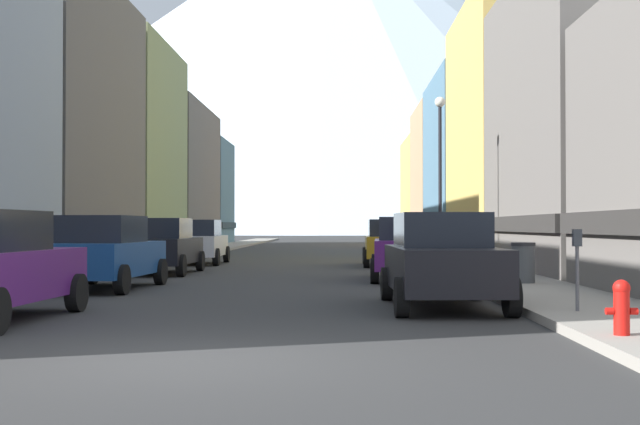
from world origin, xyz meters
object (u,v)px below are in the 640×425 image
object	(u,v)px
car_right_0	(442,260)
potted_plant_1	(67,249)
trash_bin_right	(523,262)
potted_plant_2	(31,257)
parking_meter_near	(577,258)
streetlamp_right	(440,155)
car_right_1	(407,248)
pedestrian_0	(134,240)
fire_hydrant_near	(622,305)
car_left_1	(105,252)
car_left_2	(162,246)
car_right_2	(390,242)
car_left_3	(199,242)

from	to	relation	value
car_right_0	potted_plant_1	bearing A→B (deg)	133.42
trash_bin_right	potted_plant_2	xyz separation A→B (m)	(-13.35, 3.40, 0.01)
parking_meter_near	streetlamp_right	bearing A→B (deg)	91.49
car_right_1	pedestrian_0	size ratio (longest dim) A/B	2.56
car_right_0	potted_plant_2	bearing A→B (deg)	142.75
fire_hydrant_near	parking_meter_near	bearing A→B (deg)	84.41
trash_bin_right	pedestrian_0	bearing A→B (deg)	135.50
car_left_1	car_right_1	xyz separation A→B (m)	(7.60, 3.70, 0.00)
car_left_1	car_right_1	distance (m)	8.45
car_right_0	pedestrian_0	xyz separation A→B (m)	(-10.05, 17.20, 0.06)
car_left_2	car_right_2	bearing A→B (deg)	35.96
car_left_2	parking_meter_near	world-z (taller)	car_left_2
car_left_1	trash_bin_right	world-z (taller)	car_left_1
pedestrian_0	potted_plant_1	bearing A→B (deg)	-97.39
potted_plant_1	streetlamp_right	xyz separation A→B (m)	(12.35, 1.97, 3.19)
car_left_2	car_right_0	size ratio (longest dim) A/B	1.00
car_right_0	potted_plant_1	distance (m)	15.71
potted_plant_1	pedestrian_0	size ratio (longest dim) A/B	0.63
car_left_2	car_right_1	size ratio (longest dim) A/B	0.99
potted_plant_2	streetlamp_right	size ratio (longest dim) A/B	0.16
trash_bin_right	potted_plant_1	xyz separation A→B (m)	(-13.35, 6.60, 0.15)
car_left_1	potted_plant_1	xyz separation A→B (m)	(-3.20, 7.00, -0.11)
car_left_1	streetlamp_right	bearing A→B (deg)	44.43
car_left_3	potted_plant_2	xyz separation A→B (m)	(-3.20, -9.71, -0.25)
potted_plant_1	pedestrian_0	distance (m)	5.83
car_right_0	car_right_2	xyz separation A→B (m)	(0.00, 16.54, 0.00)
trash_bin_right	potted_plant_1	world-z (taller)	potted_plant_1
trash_bin_right	streetlamp_right	world-z (taller)	streetlamp_right
fire_hydrant_near	streetlamp_right	xyz separation A→B (m)	(-0.10, 18.46, 3.46)
potted_plant_2	trash_bin_right	bearing A→B (deg)	-14.28
car_right_0	car_right_1	world-z (taller)	same
car_right_0	streetlamp_right	size ratio (longest dim) A/B	0.76
car_left_2	car_right_2	world-z (taller)	same
car_left_1	car_right_0	distance (m)	8.79
fire_hydrant_near	trash_bin_right	size ratio (longest dim) A/B	0.72
car_right_2	streetlamp_right	distance (m)	4.68
car_left_2	trash_bin_right	size ratio (longest dim) A/B	4.51
car_right_1	fire_hydrant_near	world-z (taller)	car_right_1
car_right_0	streetlamp_right	xyz separation A→B (m)	(1.55, 13.38, 3.09)
car_left_1	parking_meter_near	xyz separation A→B (m)	(9.55, -6.43, 0.11)
car_right_1	fire_hydrant_near	distance (m)	13.30
car_left_1	car_left_2	distance (m)	6.62
car_right_1	car_right_2	bearing A→B (deg)	89.99
potted_plant_1	pedestrian_0	xyz separation A→B (m)	(0.75, 5.78, 0.17)
car_left_1	trash_bin_right	bearing A→B (deg)	2.28
car_left_3	car_right_1	size ratio (longest dim) A/B	0.99
car_left_1	pedestrian_0	world-z (taller)	pedestrian_0
potted_plant_2	pedestrian_0	distance (m)	9.02
car_left_3	parking_meter_near	xyz separation A→B (m)	(9.55, -19.94, 0.11)
car_left_3	car_left_2	bearing A→B (deg)	-90.01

